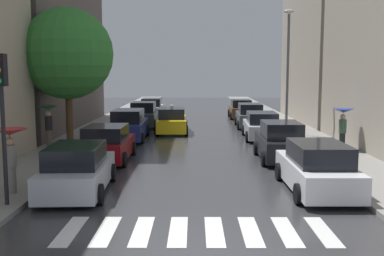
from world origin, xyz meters
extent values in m
cube|color=#323235|center=(0.00, 24.00, -0.02)|extent=(28.00, 72.00, 0.04)
cube|color=gray|center=(-6.50, 24.00, 0.07)|extent=(3.00, 72.00, 0.15)
cube|color=gray|center=(6.50, 24.00, 0.07)|extent=(3.00, 72.00, 0.15)
cube|color=silver|center=(-3.15, 1.22, 0.01)|extent=(0.45, 2.20, 0.01)
cube|color=silver|center=(-2.25, 1.22, 0.01)|extent=(0.45, 2.20, 0.01)
cube|color=silver|center=(-1.35, 1.22, 0.01)|extent=(0.45, 2.20, 0.01)
cube|color=silver|center=(-0.45, 1.22, 0.01)|extent=(0.45, 2.20, 0.01)
cube|color=silver|center=(0.45, 1.22, 0.01)|extent=(0.45, 2.20, 0.01)
cube|color=silver|center=(1.35, 1.22, 0.01)|extent=(0.45, 2.20, 0.01)
cube|color=silver|center=(2.25, 1.22, 0.01)|extent=(0.45, 2.20, 0.01)
cube|color=silver|center=(3.15, 1.22, 0.01)|extent=(0.45, 2.20, 0.01)
cube|color=#564C47|center=(-11.00, 21.97, 8.65)|extent=(6.00, 16.63, 17.31)
cube|color=#9E9384|center=(11.00, 26.43, 7.72)|extent=(6.00, 12.97, 15.45)
cube|color=#B2B7BF|center=(-3.88, 4.93, 0.57)|extent=(2.06, 4.59, 0.79)
cube|color=black|center=(-3.87, 4.71, 1.29)|extent=(1.74, 2.56, 0.65)
cylinder|color=black|center=(-4.88, 6.38, 0.32)|extent=(0.25, 0.65, 0.64)
cylinder|color=black|center=(-3.03, 6.47, 0.32)|extent=(0.25, 0.65, 0.64)
cylinder|color=black|center=(-4.74, 3.40, 0.32)|extent=(0.25, 0.65, 0.64)
cylinder|color=black|center=(-2.89, 3.49, 0.32)|extent=(0.25, 0.65, 0.64)
cube|color=maroon|center=(-3.94, 10.29, 0.57)|extent=(1.97, 4.23, 0.78)
cube|color=black|center=(-3.94, 10.08, 1.28)|extent=(1.71, 2.33, 0.64)
cylinder|color=black|center=(-4.88, 11.69, 0.32)|extent=(0.23, 0.64, 0.64)
cylinder|color=black|center=(-2.96, 11.67, 0.32)|extent=(0.23, 0.64, 0.64)
cylinder|color=black|center=(-4.91, 8.91, 0.32)|extent=(0.23, 0.64, 0.64)
cylinder|color=black|center=(-2.99, 8.89, 0.32)|extent=(0.23, 0.64, 0.64)
cube|color=navy|center=(-3.89, 16.67, 0.62)|extent=(1.89, 4.78, 0.88)
cube|color=black|center=(-3.89, 16.44, 1.42)|extent=(1.65, 2.64, 0.72)
cylinder|color=black|center=(-4.83, 18.24, 0.32)|extent=(0.23, 0.64, 0.64)
cylinder|color=black|center=(-2.98, 18.25, 0.32)|extent=(0.23, 0.64, 0.64)
cylinder|color=black|center=(-4.80, 15.09, 0.32)|extent=(0.23, 0.64, 0.64)
cylinder|color=black|center=(-2.95, 15.11, 0.32)|extent=(0.23, 0.64, 0.64)
cube|color=#474C51|center=(-3.71, 23.09, 0.62)|extent=(1.83, 4.13, 0.89)
cube|color=black|center=(-3.71, 22.89, 1.44)|extent=(1.61, 2.27, 0.73)
cylinder|color=black|center=(-4.62, 24.45, 0.32)|extent=(0.22, 0.64, 0.64)
cylinder|color=black|center=(-2.80, 24.46, 0.32)|extent=(0.22, 0.64, 0.64)
cylinder|color=black|center=(-4.61, 21.73, 0.32)|extent=(0.22, 0.64, 0.64)
cylinder|color=black|center=(-2.79, 21.73, 0.32)|extent=(0.22, 0.64, 0.64)
cube|color=silver|center=(-3.75, 29.63, 0.59)|extent=(1.87, 4.32, 0.82)
cube|color=black|center=(-3.75, 29.41, 1.34)|extent=(1.62, 2.38, 0.67)
cylinder|color=black|center=(-4.67, 31.02, 0.32)|extent=(0.23, 0.64, 0.64)
cylinder|color=black|center=(-2.88, 31.06, 0.32)|extent=(0.23, 0.64, 0.64)
cylinder|color=black|center=(-4.62, 28.20, 0.32)|extent=(0.23, 0.64, 0.64)
cylinder|color=black|center=(-2.83, 28.23, 0.32)|extent=(0.23, 0.64, 0.64)
cube|color=silver|center=(4.00, 5.11, 0.58)|extent=(1.88, 4.68, 0.81)
cube|color=black|center=(4.00, 4.88, 1.32)|extent=(1.65, 2.57, 0.67)
cylinder|color=black|center=(3.06, 6.65, 0.32)|extent=(0.22, 0.64, 0.64)
cylinder|color=black|center=(4.92, 6.66, 0.32)|extent=(0.22, 0.64, 0.64)
cylinder|color=black|center=(3.07, 3.57, 0.32)|extent=(0.22, 0.64, 0.64)
cylinder|color=black|center=(4.93, 3.58, 0.32)|extent=(0.22, 0.64, 0.64)
cube|color=black|center=(3.79, 10.45, 0.61)|extent=(1.85, 4.09, 0.87)
cube|color=black|center=(3.79, 10.24, 1.40)|extent=(1.61, 2.26, 0.71)
cylinder|color=black|center=(2.91, 11.80, 0.32)|extent=(0.23, 0.64, 0.64)
cylinder|color=black|center=(4.71, 11.78, 0.32)|extent=(0.23, 0.64, 0.64)
cylinder|color=black|center=(2.88, 9.11, 0.32)|extent=(0.23, 0.64, 0.64)
cylinder|color=black|center=(4.68, 9.09, 0.32)|extent=(0.23, 0.64, 0.64)
cube|color=#B2B7BF|center=(3.91, 17.09, 0.57)|extent=(2.00, 4.56, 0.78)
cube|color=black|center=(3.90, 16.87, 1.27)|extent=(1.71, 2.53, 0.64)
cylinder|color=black|center=(3.03, 18.61, 0.32)|extent=(0.24, 0.65, 0.64)
cylinder|color=black|center=(4.89, 18.55, 0.32)|extent=(0.24, 0.65, 0.64)
cylinder|color=black|center=(2.94, 15.64, 0.32)|extent=(0.24, 0.65, 0.64)
cylinder|color=black|center=(4.79, 15.58, 0.32)|extent=(0.24, 0.65, 0.64)
cube|color=#474C51|center=(3.90, 22.67, 0.60)|extent=(1.88, 4.44, 0.84)
cube|color=black|center=(3.89, 22.45, 1.36)|extent=(1.61, 2.46, 0.69)
cylinder|color=black|center=(3.06, 24.14, 0.32)|extent=(0.24, 0.65, 0.64)
cylinder|color=black|center=(4.82, 24.09, 0.32)|extent=(0.24, 0.65, 0.64)
cylinder|color=black|center=(2.98, 21.24, 0.32)|extent=(0.24, 0.65, 0.64)
cylinder|color=black|center=(4.74, 21.19, 0.32)|extent=(0.24, 0.65, 0.64)
cube|color=brown|center=(3.91, 29.25, 0.57)|extent=(1.82, 4.25, 0.78)
cube|color=black|center=(3.91, 29.04, 1.28)|extent=(1.59, 2.34, 0.64)
cylinder|color=black|center=(3.04, 30.66, 0.32)|extent=(0.23, 0.64, 0.64)
cylinder|color=black|center=(4.82, 30.64, 0.32)|extent=(0.23, 0.64, 0.64)
cylinder|color=black|center=(3.01, 27.86, 0.32)|extent=(0.23, 0.64, 0.64)
cylinder|color=black|center=(4.79, 27.85, 0.32)|extent=(0.23, 0.64, 0.64)
cube|color=yellow|center=(-1.53, 19.77, 0.57)|extent=(2.00, 4.53, 0.80)
cube|color=black|center=(-1.52, 19.55, 1.30)|extent=(1.71, 2.51, 0.65)
cube|color=#F2EDCC|center=(-1.52, 19.55, 1.72)|extent=(0.21, 0.37, 0.18)
cylinder|color=black|center=(-2.50, 21.22, 0.32)|extent=(0.24, 0.65, 0.64)
cylinder|color=black|center=(-0.65, 21.28, 0.32)|extent=(0.24, 0.65, 0.64)
cylinder|color=black|center=(-2.41, 18.27, 0.32)|extent=(0.24, 0.65, 0.64)
cylinder|color=black|center=(-0.56, 18.33, 0.32)|extent=(0.24, 0.65, 0.64)
cylinder|color=black|center=(7.17, 12.34, 0.57)|extent=(0.28, 0.28, 0.83)
cylinder|color=#38513D|center=(7.17, 12.34, 1.31)|extent=(0.36, 0.36, 0.66)
sphere|color=tan|center=(7.17, 12.34, 1.77)|extent=(0.26, 0.26, 0.26)
cone|color=navy|center=(7.17, 12.34, 2.07)|extent=(1.00, 1.00, 0.20)
cylinder|color=#333338|center=(7.17, 12.34, 1.69)|extent=(0.02, 0.02, 0.75)
cylinder|color=brown|center=(-7.41, 13.09, 0.58)|extent=(0.28, 0.28, 0.87)
cylinder|color=black|center=(-7.41, 13.09, 1.36)|extent=(0.36, 0.36, 0.69)
sphere|color=tan|center=(-7.41, 13.09, 1.84)|extent=(0.27, 0.27, 0.27)
cone|color=#19723F|center=(-7.41, 13.09, 2.14)|extent=(0.97, 0.97, 0.20)
cylinder|color=#333338|center=(-7.41, 13.09, 1.75)|extent=(0.02, 0.02, 0.78)
cylinder|color=gray|center=(-5.81, 4.30, 0.57)|extent=(0.28, 0.28, 0.84)
cylinder|color=gray|center=(-5.81, 4.30, 1.33)|extent=(0.36, 0.36, 0.67)
sphere|color=tan|center=(-5.81, 4.30, 1.79)|extent=(0.26, 0.26, 0.26)
cone|color=red|center=(-5.81, 4.30, 2.09)|extent=(1.09, 1.09, 0.20)
cylinder|color=#333338|center=(-5.81, 4.30, 1.71)|extent=(0.02, 0.02, 0.76)
cylinder|color=#513823|center=(-6.56, 13.86, 1.52)|extent=(0.36, 0.36, 2.73)
sphere|color=#307930|center=(-6.56, 13.86, 4.87)|extent=(4.68, 4.68, 4.68)
cylinder|color=black|center=(-5.45, 3.01, 1.85)|extent=(0.12, 0.12, 3.40)
cube|color=black|center=(-5.45, 3.01, 4.00)|extent=(0.30, 0.30, 0.90)
cylinder|color=#595B60|center=(5.55, 17.90, 3.75)|extent=(0.16, 0.16, 7.19)
ellipsoid|color=beige|center=(5.55, 17.90, 7.49)|extent=(0.60, 0.28, 0.24)
camera|label=1|loc=(-0.05, -9.74, 3.95)|focal=42.73mm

